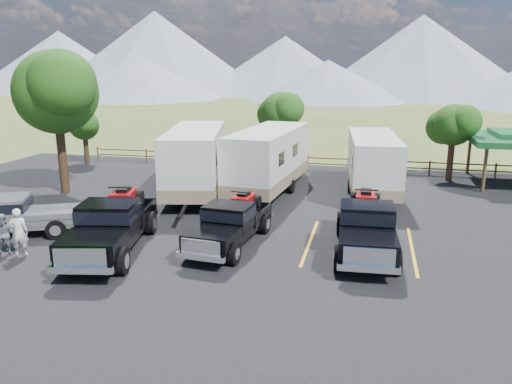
% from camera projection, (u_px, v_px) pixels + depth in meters
% --- Properties ---
extents(ground, '(320.00, 320.00, 0.00)m').
position_uv_depth(ground, '(237.00, 278.00, 16.97)').
color(ground, '#4A5624').
rests_on(ground, ground).
extents(asphalt_lot, '(44.00, 34.00, 0.04)m').
position_uv_depth(asphalt_lot, '(257.00, 247.00, 19.79)').
color(asphalt_lot, black).
rests_on(asphalt_lot, ground).
extents(stall_lines, '(12.12, 5.50, 0.01)m').
position_uv_depth(stall_lines, '(262.00, 238.00, 20.73)').
color(stall_lines, gold).
rests_on(stall_lines, asphalt_lot).
extents(tree_big_nw, '(5.54, 5.18, 7.84)m').
position_uv_depth(tree_big_nw, '(56.00, 92.00, 26.87)').
color(tree_big_nw, black).
rests_on(tree_big_nw, ground).
extents(tree_ne_a, '(3.11, 2.92, 4.76)m').
position_uv_depth(tree_ne_a, '(453.00, 125.00, 30.18)').
color(tree_ne_a, black).
rests_on(tree_ne_a, ground).
extents(tree_north, '(3.46, 3.24, 5.25)m').
position_uv_depth(tree_north, '(281.00, 113.00, 34.41)').
color(tree_north, black).
rests_on(tree_north, ground).
extents(tree_nw_small, '(2.59, 2.43, 3.85)m').
position_uv_depth(tree_nw_small, '(84.00, 126.00, 35.87)').
color(tree_nw_small, black).
rests_on(tree_nw_small, ground).
extents(rail_fence, '(36.12, 0.12, 1.00)m').
position_uv_depth(rail_fence, '(337.00, 162.00, 33.83)').
color(rail_fence, brown).
rests_on(rail_fence, ground).
extents(mountain_range, '(209.00, 71.00, 20.00)m').
position_uv_depth(mountain_range, '(324.00, 61.00, 116.69)').
color(mountain_range, gray).
rests_on(mountain_range, ground).
extents(rig_left, '(3.40, 6.93, 2.22)m').
position_uv_depth(rig_left, '(112.00, 224.00, 19.11)').
color(rig_left, black).
rests_on(rig_left, asphalt_lot).
extents(rig_center, '(2.44, 5.86, 1.91)m').
position_uv_depth(rig_center, '(231.00, 222.00, 19.80)').
color(rig_center, black).
rests_on(rig_center, asphalt_lot).
extents(rig_right, '(2.51, 6.49, 2.14)m').
position_uv_depth(rig_right, '(366.00, 225.00, 19.11)').
color(rig_right, black).
rests_on(rig_right, asphalt_lot).
extents(trailer_left, '(4.53, 10.46, 3.63)m').
position_uv_depth(trailer_left, '(196.00, 161.00, 27.20)').
color(trailer_left, silver).
rests_on(trailer_left, asphalt_lot).
extents(trailer_center, '(3.40, 10.29, 3.56)m').
position_uv_depth(trailer_center, '(268.00, 160.00, 27.63)').
color(trailer_center, silver).
rests_on(trailer_center, asphalt_lot).
extents(trailer_right, '(3.11, 9.48, 3.28)m').
position_uv_depth(trailer_right, '(373.00, 164.00, 27.30)').
color(trailer_right, silver).
rests_on(trailer_right, asphalt_lot).
extents(pickup_silver, '(5.80, 3.88, 1.67)m').
position_uv_depth(pickup_silver, '(15.00, 215.00, 20.88)').
color(pickup_silver, gray).
rests_on(pickup_silver, asphalt_lot).
extents(person_a, '(0.79, 0.67, 1.85)m').
position_uv_depth(person_a, '(19.00, 232.00, 18.61)').
color(person_a, silver).
rests_on(person_a, asphalt_lot).
extents(person_b, '(0.97, 0.88, 1.62)m').
position_uv_depth(person_b, '(4.00, 235.00, 18.67)').
color(person_b, slate).
rests_on(person_b, asphalt_lot).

